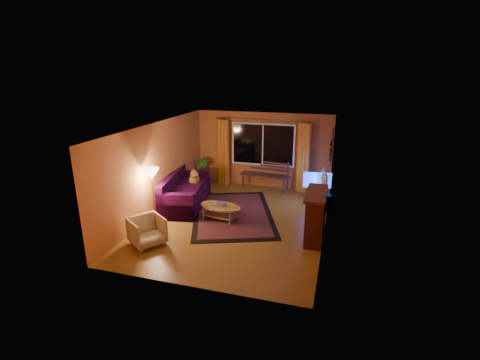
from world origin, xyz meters
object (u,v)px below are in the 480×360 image
(armchair, at_px, (147,230))
(tv_console, at_px, (320,197))
(coffee_table, at_px, (220,213))
(sofa, at_px, (186,190))
(floor_lamp, at_px, (153,197))
(bench, at_px, (265,182))

(armchair, bearing_deg, tv_console, -10.15)
(armchair, height_order, tv_console, armchair)
(coffee_table, bearing_deg, sofa, 151.65)
(armchair, height_order, floor_lamp, floor_lamp)
(floor_lamp, bearing_deg, bench, 58.42)
(bench, bearing_deg, floor_lamp, -113.64)
(sofa, distance_m, tv_console, 3.92)
(bench, bearing_deg, tv_console, -19.67)
(floor_lamp, distance_m, tv_console, 4.75)
(floor_lamp, bearing_deg, sofa, 79.63)
(floor_lamp, relative_size, coffee_table, 1.30)
(bench, height_order, coffee_table, bench)
(tv_console, bearing_deg, floor_lamp, -171.03)
(bench, xyz_separation_m, floor_lamp, (-2.14, -3.48, 0.50))
(coffee_table, bearing_deg, floor_lamp, -156.87)
(bench, bearing_deg, sofa, -123.94)
(sofa, height_order, coffee_table, sofa)
(sofa, relative_size, armchair, 3.20)
(coffee_table, bearing_deg, bench, 78.39)
(bench, xyz_separation_m, armchair, (-1.74, -4.52, 0.12))
(armchair, relative_size, tv_console, 0.64)
(bench, xyz_separation_m, tv_console, (1.86, -0.97, -0.01))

